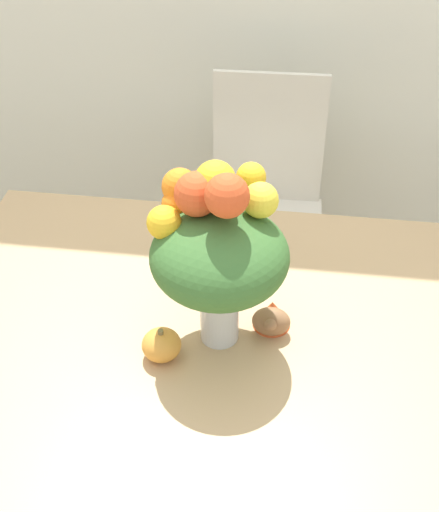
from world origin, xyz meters
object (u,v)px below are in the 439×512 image
turkey_figurine (272,317)px  dining_chair_near_window (265,209)px  flower_vase (218,248)px  pumpkin (162,345)px

turkey_figurine → dining_chair_near_window: 0.90m
flower_vase → turkey_figurine: flower_vase is taller
pumpkin → turkey_figurine: size_ratio=0.74×
flower_vase → dining_chair_near_window: 1.02m
pumpkin → turkey_figurine: (0.25, 0.13, 0.00)m
flower_vase → pumpkin: flower_vase is taller
pumpkin → dining_chair_near_window: dining_chair_near_window is taller
flower_vase → dining_chair_near_window: bearing=86.6°
turkey_figurine → dining_chair_near_window: bearing=95.2°
flower_vase → turkey_figurine: 0.26m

